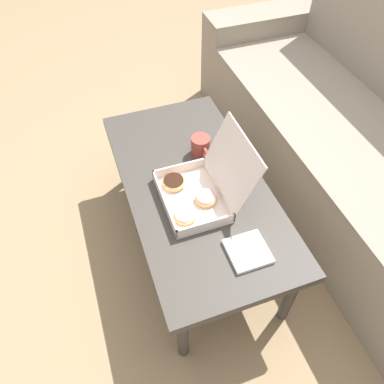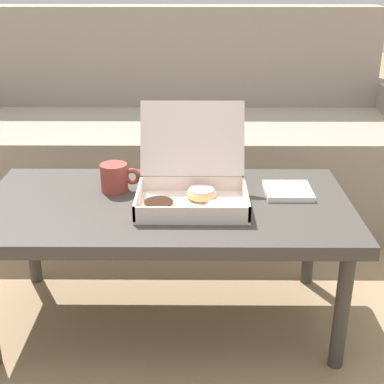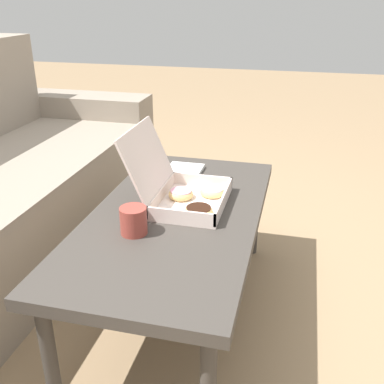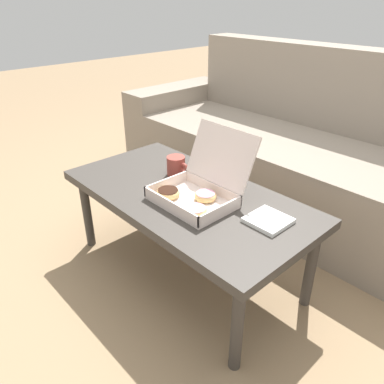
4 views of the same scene
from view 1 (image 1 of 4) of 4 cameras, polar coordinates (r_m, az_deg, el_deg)
name	(u,v)px [view 1 (image 1 of 4)]	position (r m, az deg, el deg)	size (l,w,h in m)	color
ground_plane	(219,231)	(1.98, 4.17, -6.02)	(12.00, 12.00, 0.00)	#937756
couch	(371,152)	(2.11, 25.60, 5.52)	(2.45, 0.82, 0.93)	gray
coffee_table	(195,190)	(1.64, 0.39, 0.31)	(1.14, 0.58, 0.43)	#3D3833
pastry_box	(199,189)	(1.51, 1.10, 0.44)	(0.33, 0.34, 0.28)	silver
coffee_mug	(201,146)	(1.70, 1.35, 6.99)	(0.13, 0.09, 0.09)	#993D33
napkin_stack	(248,251)	(1.41, 8.51, -8.93)	(0.15, 0.15, 0.02)	white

